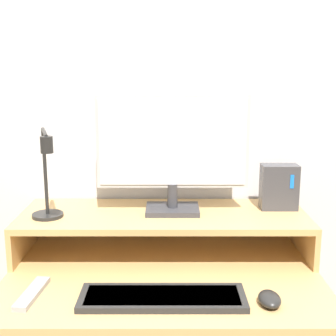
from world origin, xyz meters
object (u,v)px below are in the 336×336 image
monitor (174,149)px  mouse (270,299)px  keyboard (165,297)px  remote_control (33,293)px  desk_lamp (48,185)px  router_dock (280,187)px

monitor → mouse: monitor is taller
mouse → keyboard: bearing=175.5°
mouse → remote_control: bearing=175.7°
desk_lamp → router_dock: 0.82m
desk_lamp → keyboard: bearing=-34.5°
keyboard → remote_control: bearing=175.9°
monitor → mouse: (0.27, -0.40, -0.36)m
router_dock → remote_control: router_dock is taller
monitor → mouse: 0.60m
monitor → remote_control: monitor is taller
mouse → remote_control: (-0.68, 0.05, -0.01)m
desk_lamp → keyboard: (0.39, -0.27, -0.26)m
router_dock → mouse: router_dock is taller
remote_control → desk_lamp: bearing=90.7°
router_dock → mouse: (-0.12, -0.43, -0.21)m
router_dock → desk_lamp: bearing=-169.8°
desk_lamp → monitor: bearing=14.4°
monitor → mouse: bearing=-55.8°
remote_control → monitor: bearing=39.9°
keyboard → remote_control: size_ratio=2.44×
keyboard → monitor: bearing=85.8°
desk_lamp → mouse: 0.79m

